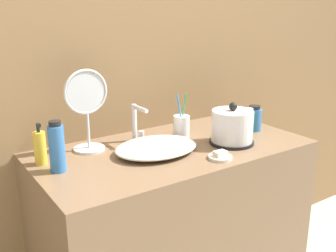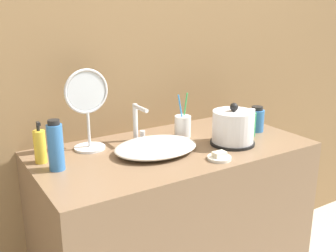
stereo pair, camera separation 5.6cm
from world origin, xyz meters
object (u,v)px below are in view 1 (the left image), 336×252
Objects in this scene: lotion_bottle at (40,148)px; vanity_mirror at (87,107)px; electric_kettle at (232,128)px; shampoo_bottle at (57,147)px; faucet at (137,121)px; toothbrush_cup at (181,126)px; hand_cream_bottle at (254,119)px; mouthwash_bottle at (249,122)px.

vanity_mirror is at bearing 12.32° from lotion_bottle.
electric_kettle is 0.75m from shampoo_bottle.
faucet is 0.82× the size of toothbrush_cup.
electric_kettle is 1.59× the size of hand_cream_bottle.
lotion_bottle is at bearing 163.60° from electric_kettle.
hand_cream_bottle is (0.96, -0.04, -0.03)m from shampoo_bottle.
electric_kettle is 0.80m from lotion_bottle.
mouthwash_bottle is at bearing -152.74° from hand_cream_bottle.
electric_kettle is 1.02× the size of shampoo_bottle.
electric_kettle reaches higher than faucet.
lotion_bottle is 0.48× the size of vanity_mirror.
toothbrush_cup reaches higher than shampoo_bottle.
lotion_bottle is (-0.44, -0.03, -0.03)m from faucet.
faucet is 0.43m from shampoo_bottle.
faucet is at bearing 3.70° from lotion_bottle.
vanity_mirror is at bearing 153.72° from electric_kettle.
faucet is at bearing 165.33° from toothbrush_cup.
hand_cream_bottle is (0.22, 0.08, -0.01)m from electric_kettle.
toothbrush_cup reaches higher than mouthwash_bottle.
hand_cream_bottle is (0.99, -0.14, -0.01)m from lotion_bottle.
toothbrush_cup is at bearing 122.26° from electric_kettle.
hand_cream_bottle is at bearing -17.09° from faucet.
mouthwash_bottle is (0.92, -0.18, -0.01)m from lotion_bottle.
faucet reaches higher than hand_cream_bottle.
vanity_mirror reaches higher than electric_kettle.
faucet is 0.42m from electric_kettle.
vanity_mirror reaches higher than lotion_bottle.
shampoo_bottle is (-0.61, -0.08, 0.04)m from toothbrush_cup.
hand_cream_bottle is (0.35, -0.12, 0.01)m from toothbrush_cup.
electric_kettle is 0.94× the size of toothbrush_cup.
vanity_mirror is (0.22, 0.05, 0.12)m from lotion_bottle.
hand_cream_bottle is 0.36× the size of vanity_mirror.
electric_kettle is at bearing -37.55° from faucet.
vanity_mirror reaches higher than toothbrush_cup.
lotion_bottle is 0.93m from mouthwash_bottle.
vanity_mirror is at bearing 175.18° from faucet.
electric_kettle is 0.57× the size of vanity_mirror.
electric_kettle is 0.24m from toothbrush_cup.
electric_kettle is at bearing -163.06° from mouthwash_bottle.
shampoo_bottle is at bearing -140.93° from vanity_mirror.
vanity_mirror reaches higher than faucet.
toothbrush_cup is at bearing -2.24° from lotion_bottle.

